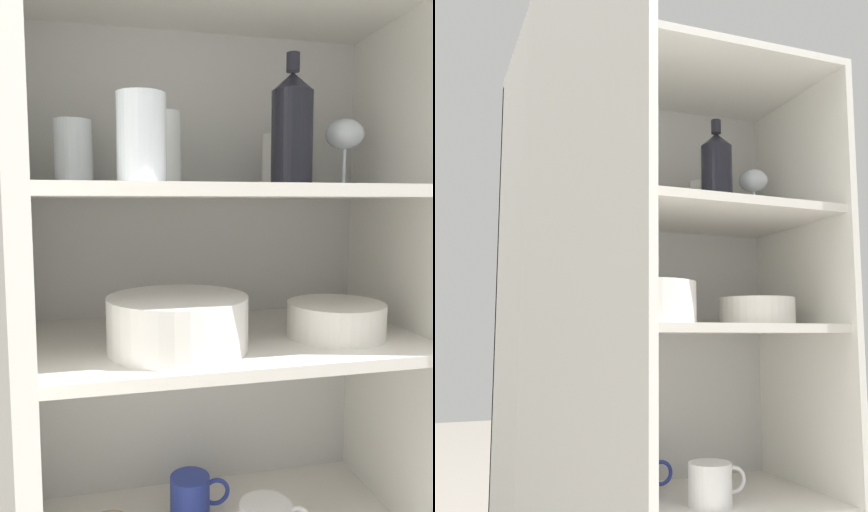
{
  "view_description": "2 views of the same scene",
  "coord_description": "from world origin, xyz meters",
  "views": [
    {
      "loc": [
        -0.22,
        -0.68,
        0.94
      ],
      "look_at": [
        0.0,
        0.26,
        0.84
      ],
      "focal_mm": 35.0,
      "sensor_mm": 36.0,
      "label": 1
    },
    {
      "loc": [
        -0.55,
        -1.09,
        0.67
      ],
      "look_at": [
        -0.03,
        0.25,
        0.86
      ],
      "focal_mm": 42.0,
      "sensor_mm": 36.0,
      "label": 2
    }
  ],
  "objects": [
    {
      "name": "coffee_mug_extra_1",
      "position": [
        -0.05,
        0.26,
        0.35
      ],
      "size": [
        0.12,
        0.08,
        0.09
      ],
      "color": "#283893",
      "rests_on": "shelf_board_lower"
    },
    {
      "name": "shelf_board_middle",
      "position": [
        0.0,
        0.2,
        0.69
      ],
      "size": [
        0.71,
        0.39,
        0.02
      ],
      "primitive_type": "cube",
      "color": "silver"
    },
    {
      "name": "tumbler_glass_0",
      "position": [
        0.15,
        0.33,
        1.03
      ],
      "size": [
        0.06,
        0.06,
        0.11
      ],
      "color": "white",
      "rests_on": "shelf_board_upper"
    },
    {
      "name": "cupboard_side_right",
      "position": [
        0.36,
        0.2,
        0.65
      ],
      "size": [
        0.02,
        0.43,
        1.3
      ],
      "primitive_type": "cube",
      "color": "white",
      "rests_on": "ground_plane"
    },
    {
      "name": "tumbler_glass_3",
      "position": [
        -0.15,
        0.08,
        1.04
      ],
      "size": [
        0.07,
        0.07,
        0.13
      ],
      "color": "white",
      "rests_on": "shelf_board_upper"
    },
    {
      "name": "mixing_bowl_large",
      "position": [
        0.2,
        0.14,
        0.73
      ],
      "size": [
        0.18,
        0.18,
        0.06
      ],
      "color": "silver",
      "rests_on": "shelf_board_middle"
    },
    {
      "name": "cupboard_back_panel",
      "position": [
        0.0,
        0.4,
        0.65
      ],
      "size": [
        0.75,
        0.02,
        1.3
      ],
      "primitive_type": "cube",
      "color": "silver",
      "rests_on": "ground_plane"
    },
    {
      "name": "wine_glass_0",
      "position": [
        0.26,
        0.25,
        1.07
      ],
      "size": [
        0.08,
        0.08,
        0.14
      ],
      "color": "white",
      "rests_on": "shelf_board_upper"
    },
    {
      "name": "wine_bottle",
      "position": [
        0.14,
        0.22,
        1.08
      ],
      "size": [
        0.08,
        0.08,
        0.25
      ],
      "color": "black",
      "rests_on": "shelf_board_upper"
    },
    {
      "name": "tumbler_glass_2",
      "position": [
        -0.26,
        0.28,
        1.03
      ],
      "size": [
        0.07,
        0.07,
        0.12
      ],
      "color": "white",
      "rests_on": "shelf_board_upper"
    },
    {
      "name": "tumbler_glass_1",
      "position": [
        -0.11,
        0.25,
        1.04
      ],
      "size": [
        0.08,
        0.08,
        0.13
      ],
      "color": "white",
      "rests_on": "shelf_board_upper"
    },
    {
      "name": "plate_stack_white",
      "position": [
        -0.09,
        0.13,
        0.74
      ],
      "size": [
        0.24,
        0.24,
        0.09
      ],
      "color": "white",
      "rests_on": "shelf_board_middle"
    },
    {
      "name": "shelf_board_upper",
      "position": [
        0.0,
        0.2,
        0.96
      ],
      "size": [
        0.71,
        0.39,
        0.02
      ],
      "primitive_type": "cube",
      "color": "silver"
    },
    {
      "name": "cupboard_side_left",
      "position": [
        -0.36,
        0.2,
        0.65
      ],
      "size": [
        0.02,
        0.43,
        1.3
      ],
      "primitive_type": "cube",
      "color": "white",
      "rests_on": "ground_plane"
    }
  ]
}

